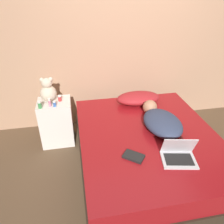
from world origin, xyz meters
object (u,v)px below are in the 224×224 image
bottle_red (60,98)px  bottle_green (40,105)px  book (134,156)px  bottle_blue (54,104)px  teddy_bear (48,91)px  bottle_pink (50,103)px  laptop (179,155)px  person_lying (161,121)px  pillow (138,98)px

bottle_red → bottle_green: bearing=-148.0°
bottle_green → book: (0.95, -0.97, -0.15)m
book → bottle_blue: bearing=128.2°
teddy_bear → bottle_green: teddy_bear is taller
bottle_pink → bottle_green: bottle_pink is taller
book → bottle_red: bearing=122.4°
laptop → bottle_red: 1.66m
person_lying → teddy_bear: teddy_bear is taller
laptop → bottle_blue: (-1.19, 1.08, 0.10)m
pillow → bottle_green: 1.32m
teddy_bear → bottle_pink: teddy_bear is taller
bottle_pink → book: size_ratio=0.46×
person_lying → book: (-0.45, -0.45, -0.08)m
pillow → bottle_green: bottle_green is taller
bottle_blue → bottle_red: size_ratio=0.93×
laptop → teddy_bear: bearing=146.7°
teddy_bear → bottle_red: (0.14, -0.04, -0.10)m
person_lying → bottle_red: bearing=146.7°
bottle_green → book: 1.36m
teddy_bear → book: size_ratio=1.42×
person_lying → bottle_blue: bearing=153.3°
teddy_bear → book: teddy_bear is taller
person_lying → bottle_pink: 1.39m
bottle_red → teddy_bear: bearing=164.8°
bottle_pink → book: bottle_pink is taller
bottle_green → bottle_pink: bearing=11.0°
bottle_blue → book: bearing=-51.8°
laptop → bottle_green: bearing=153.5°
person_lying → bottle_red: size_ratio=9.32×
bottle_pink → bottle_blue: (0.06, -0.01, -0.01)m
bottle_blue → book: (0.77, -0.98, -0.14)m
bottle_blue → bottle_red: 0.15m
pillow → bottle_red: size_ratio=7.40×
bottle_red → book: size_ratio=0.35×
bottle_blue → book: size_ratio=0.33×
bottle_pink → bottle_red: (0.12, 0.13, -0.01)m
bottle_blue → bottle_red: (0.06, 0.14, 0.00)m
bottle_green → laptop: bearing=-38.0°
bottle_pink → teddy_bear: bearing=95.9°
pillow → laptop: size_ratio=1.68×
book → laptop: bearing=-13.4°
person_lying → bottle_red: 1.34m
pillow → bottle_blue: (-1.14, -0.09, 0.07)m
pillow → bottle_blue: bottle_blue is taller
bottle_pink → bottle_green: (-0.12, -0.02, -0.00)m
pillow → bottle_pink: 1.20m
book → teddy_bear: bearing=126.2°
bottle_blue → book: bottle_blue is taller
pillow → laptop: (0.05, -1.17, -0.03)m
person_lying → bottle_blue: 1.34m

